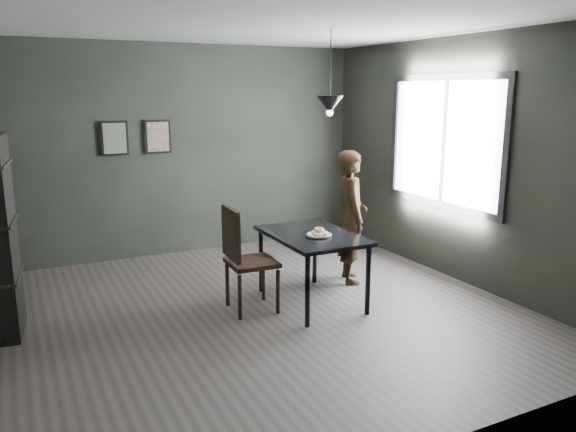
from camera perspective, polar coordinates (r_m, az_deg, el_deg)
name	(u,v)px	position (r m, az deg, el deg)	size (l,w,h in m)	color
ground	(259,312)	(5.77, -2.93, -9.69)	(5.00, 5.00, 0.00)	#322D2B
back_wall	(184,151)	(7.74, -10.54, 6.56)	(5.00, 0.10, 2.80)	black
ceiling	(256,21)	(5.37, -3.28, 19.13)	(5.00, 5.00, 0.02)	silver
window_assembly	(444,142)	(6.89, 15.56, 7.26)	(0.04, 1.96, 1.56)	white
cafe_table	(312,241)	(5.81, 2.43, -2.54)	(0.80, 1.20, 0.75)	black
white_plate	(319,236)	(5.68, 3.18, -2.00)	(0.23, 0.23, 0.01)	white
donut_pile	(319,232)	(5.68, 3.18, -1.67)	(0.18, 0.17, 0.08)	beige
woman	(351,217)	(6.49, 6.41, -0.09)	(0.56, 0.37, 1.54)	black
wood_chair	(243,253)	(5.61, -4.64, -3.74)	(0.49, 0.49, 1.08)	black
pendant_lamp	(330,105)	(5.82, 4.27, 11.23)	(0.28, 0.28, 0.86)	black
framed_print_left	(115,138)	(7.49, -17.21, 7.55)	(0.34, 0.04, 0.44)	black
framed_print_right	(158,137)	(7.60, -13.09, 7.85)	(0.34, 0.04, 0.44)	black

